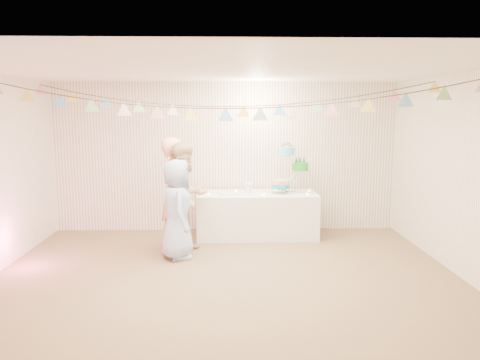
{
  "coord_description": "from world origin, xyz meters",
  "views": [
    {
      "loc": [
        0.01,
        -5.68,
        2.13
      ],
      "look_at": [
        0.2,
        0.8,
        1.15
      ],
      "focal_mm": 35.0,
      "sensor_mm": 36.0,
      "label": 1
    }
  ],
  "objects_px": {
    "table": "(257,215)",
    "cake_stand": "(290,169)",
    "person_adult_b": "(186,198)",
    "person_child": "(177,209)",
    "person_adult_a": "(176,193)"
  },
  "relations": [
    {
      "from": "table",
      "to": "cake_stand",
      "type": "distance_m",
      "value": 0.95
    },
    {
      "from": "person_adult_b",
      "to": "person_child",
      "type": "bearing_deg",
      "value": -154.69
    },
    {
      "from": "person_adult_a",
      "to": "person_adult_b",
      "type": "height_order",
      "value": "person_adult_a"
    },
    {
      "from": "table",
      "to": "person_adult_b",
      "type": "bearing_deg",
      "value": -144.06
    },
    {
      "from": "table",
      "to": "person_child",
      "type": "distance_m",
      "value": 1.69
    },
    {
      "from": "cake_stand",
      "to": "person_adult_b",
      "type": "xyz_separation_m",
      "value": [
        -1.67,
        -0.86,
        -0.32
      ]
    },
    {
      "from": "cake_stand",
      "to": "person_child",
      "type": "height_order",
      "value": "cake_stand"
    },
    {
      "from": "cake_stand",
      "to": "person_adult_b",
      "type": "height_order",
      "value": "person_adult_b"
    },
    {
      "from": "cake_stand",
      "to": "table",
      "type": "bearing_deg",
      "value": -174.81
    },
    {
      "from": "person_adult_a",
      "to": "person_child",
      "type": "xyz_separation_m",
      "value": [
        0.07,
        -0.5,
        -0.14
      ]
    },
    {
      "from": "table",
      "to": "cake_stand",
      "type": "height_order",
      "value": "cake_stand"
    },
    {
      "from": "person_child",
      "to": "person_adult_b",
      "type": "bearing_deg",
      "value": -30.61
    },
    {
      "from": "person_adult_a",
      "to": "person_child",
      "type": "height_order",
      "value": "person_adult_a"
    },
    {
      "from": "person_adult_a",
      "to": "person_child",
      "type": "relative_size",
      "value": 1.2
    },
    {
      "from": "person_adult_b",
      "to": "person_child",
      "type": "distance_m",
      "value": 0.33
    }
  ]
}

